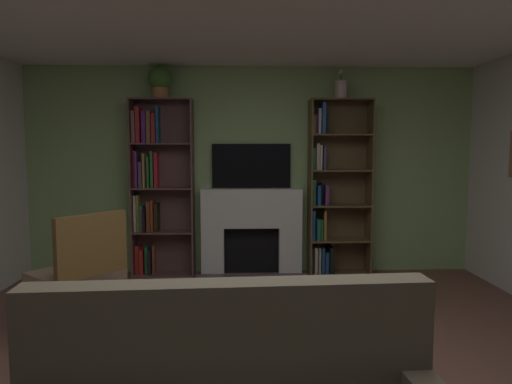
% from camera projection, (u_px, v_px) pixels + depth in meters
% --- Properties ---
extents(wall_back_accent, '(5.52, 0.06, 2.50)m').
position_uv_depth(wall_back_accent, '(251.00, 171.00, 5.81)').
color(wall_back_accent, '#94BA77').
rests_on(wall_back_accent, ground_plane).
extents(fireplace, '(1.31, 0.53, 1.04)m').
position_uv_depth(fireplace, '(251.00, 229.00, 5.73)').
color(fireplace, white).
rests_on(fireplace, ground_plane).
extents(tv, '(0.95, 0.06, 0.53)m').
position_uv_depth(tv, '(251.00, 166.00, 5.75)').
color(tv, black).
rests_on(tv, fireplace).
extents(bookshelf_left, '(0.73, 0.27, 2.10)m').
position_uv_depth(bookshelf_left, '(155.00, 187.00, 5.67)').
color(bookshelf_left, brown).
rests_on(bookshelf_left, ground_plane).
extents(bookshelf_right, '(0.73, 0.32, 2.10)m').
position_uv_depth(bookshelf_right, '(331.00, 192.00, 5.72)').
color(bookshelf_right, brown).
rests_on(bookshelf_right, ground_plane).
extents(potted_plant, '(0.28, 0.28, 0.37)m').
position_uv_depth(potted_plant, '(160.00, 81.00, 5.50)').
color(potted_plant, '#AE7442').
rests_on(potted_plant, bookshelf_left).
extents(vase_with_flowers, '(0.14, 0.14, 0.34)m').
position_uv_depth(vase_with_flowers, '(341.00, 89.00, 5.58)').
color(vase_with_flowers, beige).
rests_on(vase_with_flowers, bookshelf_right).
extents(armchair, '(0.85, 0.86, 1.00)m').
position_uv_depth(armchair, '(81.00, 270.00, 3.98)').
color(armchair, brown).
rests_on(armchair, ground_plane).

